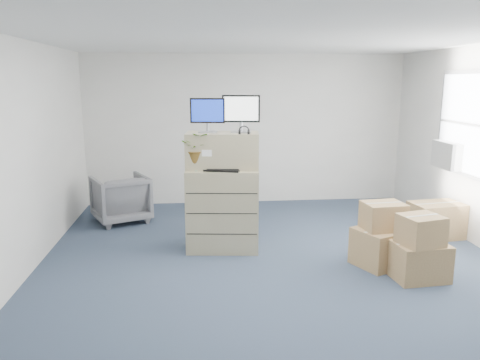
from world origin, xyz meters
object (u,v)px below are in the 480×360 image
(potted_plant, at_px, (197,153))
(office_chair, at_px, (121,196))
(monitor_right, at_px, (241,112))
(water_bottle, at_px, (232,158))
(filing_cabinet_lower, at_px, (223,209))
(keyboard, at_px, (222,170))
(monitor_left, at_px, (207,113))

(potted_plant, relative_size, office_chair, 0.53)
(monitor_right, relative_size, water_bottle, 1.85)
(filing_cabinet_lower, relative_size, water_bottle, 4.18)
(keyboard, bearing_deg, office_chair, 151.74)
(filing_cabinet_lower, relative_size, keyboard, 2.41)
(filing_cabinet_lower, bearing_deg, monitor_right, 12.92)
(monitor_left, xyz_separation_m, water_bottle, (0.32, -0.01, -0.61))
(filing_cabinet_lower, relative_size, monitor_left, 2.44)
(filing_cabinet_lower, xyz_separation_m, keyboard, (-0.01, -0.15, 0.58))
(monitor_left, height_order, potted_plant, monitor_left)
(filing_cabinet_lower, relative_size, monitor_right, 2.25)
(monitor_right, bearing_deg, office_chair, 151.84)
(monitor_right, distance_m, water_bottle, 0.64)
(filing_cabinet_lower, distance_m, office_chair, 2.18)
(monitor_left, relative_size, potted_plant, 1.02)
(monitor_right, relative_size, keyboard, 1.07)
(monitor_right, xyz_separation_m, potted_plant, (-0.60, -0.08, -0.53))
(filing_cabinet_lower, distance_m, water_bottle, 0.72)
(filing_cabinet_lower, bearing_deg, potted_plant, -164.85)
(water_bottle, distance_m, office_chair, 2.39)
(monitor_left, xyz_separation_m, keyboard, (0.18, -0.22, -0.73))
(monitor_left, distance_m, monitor_right, 0.45)
(monitor_right, relative_size, potted_plant, 1.11)
(filing_cabinet_lower, distance_m, keyboard, 0.60)
(water_bottle, relative_size, office_chair, 0.32)
(water_bottle, bearing_deg, potted_plant, -166.64)
(filing_cabinet_lower, distance_m, monitor_right, 1.36)
(monitor_left, xyz_separation_m, potted_plant, (-0.16, -0.13, -0.51))
(keyboard, distance_m, potted_plant, 0.41)
(keyboard, bearing_deg, filing_cabinet_lower, 102.01)
(water_bottle, distance_m, potted_plant, 0.50)
(potted_plant, bearing_deg, keyboard, -16.05)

